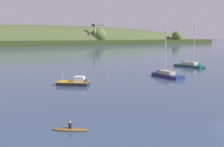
{
  "coord_description": "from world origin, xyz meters",
  "views": [
    {
      "loc": [
        -20.48,
        -11.26,
        8.74
      ],
      "look_at": [
        0.97,
        26.5,
        1.71
      ],
      "focal_mm": 36.72,
      "sensor_mm": 36.0,
      "label": 1
    }
  ],
  "objects_px": {
    "canoe_with_paddler": "(70,129)",
    "mooring_buoy_foreground": "(107,78)",
    "dockside_crane": "(95,34)",
    "fishing_boat_moored": "(77,83)",
    "sailboat_far_left": "(193,67)",
    "sailboat_near_mooring": "(164,76)"
  },
  "relations": [
    {
      "from": "fishing_boat_moored",
      "to": "canoe_with_paddler",
      "type": "xyz_separation_m",
      "value": [
        -7.83,
        -18.75,
        -0.27
      ]
    },
    {
      "from": "sailboat_far_left",
      "to": "mooring_buoy_foreground",
      "type": "distance_m",
      "value": 29.21
    },
    {
      "from": "canoe_with_paddler",
      "to": "mooring_buoy_foreground",
      "type": "bearing_deg",
      "value": -91.47
    },
    {
      "from": "fishing_boat_moored",
      "to": "dockside_crane",
      "type": "bearing_deg",
      "value": 99.04
    },
    {
      "from": "dockside_crane",
      "to": "sailboat_near_mooring",
      "type": "bearing_deg",
      "value": -46.57
    },
    {
      "from": "sailboat_near_mooring",
      "to": "canoe_with_paddler",
      "type": "height_order",
      "value": "sailboat_near_mooring"
    },
    {
      "from": "dockside_crane",
      "to": "canoe_with_paddler",
      "type": "height_order",
      "value": "dockside_crane"
    },
    {
      "from": "sailboat_far_left",
      "to": "mooring_buoy_foreground",
      "type": "relative_size",
      "value": 24.11
    },
    {
      "from": "canoe_with_paddler",
      "to": "sailboat_near_mooring",
      "type": "bearing_deg",
      "value": -113.55
    },
    {
      "from": "canoe_with_paddler",
      "to": "mooring_buoy_foreground",
      "type": "relative_size",
      "value": 5.82
    },
    {
      "from": "sailboat_near_mooring",
      "to": "sailboat_far_left",
      "type": "height_order",
      "value": "sailboat_far_left"
    },
    {
      "from": "sailboat_near_mooring",
      "to": "sailboat_far_left",
      "type": "bearing_deg",
      "value": -69.87
    },
    {
      "from": "mooring_buoy_foreground",
      "to": "sailboat_near_mooring",
      "type": "bearing_deg",
      "value": -24.8
    },
    {
      "from": "dockside_crane",
      "to": "canoe_with_paddler",
      "type": "distance_m",
      "value": 230.23
    },
    {
      "from": "dockside_crane",
      "to": "fishing_boat_moored",
      "type": "relative_size",
      "value": 3.63
    },
    {
      "from": "fishing_boat_moored",
      "to": "canoe_with_paddler",
      "type": "height_order",
      "value": "fishing_boat_moored"
    },
    {
      "from": "dockside_crane",
      "to": "canoe_with_paddler",
      "type": "bearing_deg",
      "value": -51.42
    },
    {
      "from": "sailboat_far_left",
      "to": "mooring_buoy_foreground",
      "type": "height_order",
      "value": "sailboat_far_left"
    },
    {
      "from": "mooring_buoy_foreground",
      "to": "dockside_crane",
      "type": "bearing_deg",
      "value": 65.14
    },
    {
      "from": "sailboat_far_left",
      "to": "canoe_with_paddler",
      "type": "height_order",
      "value": "sailboat_far_left"
    },
    {
      "from": "sailboat_far_left",
      "to": "canoe_with_paddler",
      "type": "relative_size",
      "value": 4.15
    },
    {
      "from": "sailboat_far_left",
      "to": "fishing_boat_moored",
      "type": "distance_m",
      "value": 38.15
    }
  ]
}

